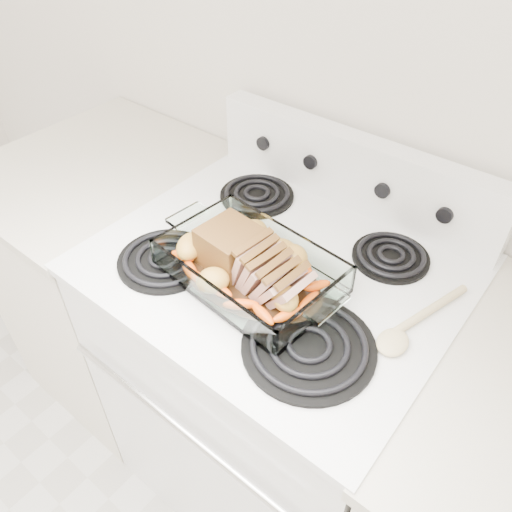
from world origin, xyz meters
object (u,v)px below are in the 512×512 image
Objects in this scene: baking_dish at (250,271)px; electric_range at (274,380)px; counter_left at (121,280)px; pork_roast at (244,257)px.

electric_range is at bearing 90.88° from baking_dish.
baking_dish is (-0.01, -0.09, 0.48)m from electric_range.
counter_left is 0.83m from baking_dish.
electric_range is 4.44× the size of pork_roast.
pork_roast is (0.64, -0.09, 0.53)m from counter_left.
electric_range is at bearing 81.45° from pork_roast.
counter_left is at bearing 177.03° from pork_roast.
pork_roast is (-0.02, 0.00, 0.03)m from baking_dish.
electric_range is 0.49m from baking_dish.
electric_range is 0.52m from pork_roast.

